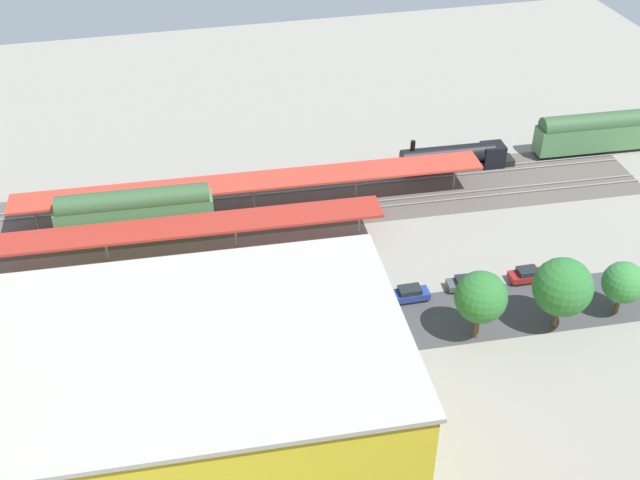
{
  "coord_description": "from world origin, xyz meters",
  "views": [
    {
      "loc": [
        10.3,
        68.28,
        58.08
      ],
      "look_at": [
        -5.72,
        0.14,
        8.36
      ],
      "focal_mm": 44.42,
      "sensor_mm": 36.0,
      "label": 1
    }
  ],
  "objects_px": {
    "construction_building": "(161,436)",
    "traffic_light": "(65,371)",
    "street_tree_4": "(624,283)",
    "parked_car_3": "(355,300)",
    "platform_canopy_near": "(170,228)",
    "freight_coach_far": "(135,211)",
    "street_tree_1": "(481,297)",
    "box_truck_0": "(148,362)",
    "passenger_coach": "(598,132)",
    "locomotive": "(458,157)",
    "platform_canopy_far": "(253,182)",
    "parked_car_2": "(409,294)",
    "street_tree_0": "(563,287)",
    "parked_car_0": "(527,275)",
    "parked_car_1": "(466,284)",
    "street_tree_3": "(36,379)"
  },
  "relations": [
    {
      "from": "construction_building",
      "to": "traffic_light",
      "type": "height_order",
      "value": "construction_building"
    },
    {
      "from": "street_tree_4",
      "to": "parked_car_3",
      "type": "bearing_deg",
      "value": -15.81
    },
    {
      "from": "platform_canopy_near",
      "to": "traffic_light",
      "type": "height_order",
      "value": "traffic_light"
    },
    {
      "from": "freight_coach_far",
      "to": "street_tree_1",
      "type": "xyz_separation_m",
      "value": [
        -34.6,
        28.35,
        2.15
      ]
    },
    {
      "from": "box_truck_0",
      "to": "street_tree_1",
      "type": "distance_m",
      "value": 34.93
    },
    {
      "from": "passenger_coach",
      "to": "parked_car_3",
      "type": "distance_m",
      "value": 51.94
    },
    {
      "from": "locomotive",
      "to": "platform_canopy_far",
      "type": "bearing_deg",
      "value": 7.19
    },
    {
      "from": "platform_canopy_near",
      "to": "box_truck_0",
      "type": "relative_size",
      "value": 5.19
    },
    {
      "from": "parked_car_2",
      "to": "box_truck_0",
      "type": "relative_size",
      "value": 0.45
    },
    {
      "from": "street_tree_1",
      "to": "platform_canopy_near",
      "type": "bearing_deg",
      "value": -36.66
    },
    {
      "from": "platform_canopy_far",
      "to": "locomotive",
      "type": "bearing_deg",
      "value": -172.81
    },
    {
      "from": "freight_coach_far",
      "to": "street_tree_0",
      "type": "distance_m",
      "value": 52.38
    },
    {
      "from": "parked_car_0",
      "to": "parked_car_3",
      "type": "height_order",
      "value": "parked_car_0"
    },
    {
      "from": "freight_coach_far",
      "to": "parked_car_1",
      "type": "relative_size",
      "value": 4.28
    },
    {
      "from": "parked_car_1",
      "to": "parked_car_2",
      "type": "bearing_deg",
      "value": 3.43
    },
    {
      "from": "passenger_coach",
      "to": "freight_coach_far",
      "type": "bearing_deg",
      "value": 5.14
    },
    {
      "from": "construction_building",
      "to": "street_tree_4",
      "type": "xyz_separation_m",
      "value": [
        -50.37,
        -14.63,
        -5.01
      ]
    },
    {
      "from": "passenger_coach",
      "to": "parked_car_3",
      "type": "height_order",
      "value": "passenger_coach"
    },
    {
      "from": "parked_car_1",
      "to": "platform_canopy_near",
      "type": "bearing_deg",
      "value": -24.34
    },
    {
      "from": "locomotive",
      "to": "freight_coach_far",
      "type": "bearing_deg",
      "value": 7.58
    },
    {
      "from": "platform_canopy_far",
      "to": "parked_car_0",
      "type": "distance_m",
      "value": 36.89
    },
    {
      "from": "locomotive",
      "to": "street_tree_4",
      "type": "height_order",
      "value": "street_tree_4"
    },
    {
      "from": "platform_canopy_far",
      "to": "parked_car_2",
      "type": "relative_size",
      "value": 13.62
    },
    {
      "from": "freight_coach_far",
      "to": "traffic_light",
      "type": "xyz_separation_m",
      "value": [
        7.59,
        28.29,
        0.97
      ]
    },
    {
      "from": "parked_car_2",
      "to": "street_tree_4",
      "type": "distance_m",
      "value": 23.35
    },
    {
      "from": "parked_car_2",
      "to": "construction_building",
      "type": "bearing_deg",
      "value": 37.79
    },
    {
      "from": "traffic_light",
      "to": "parked_car_0",
      "type": "bearing_deg",
      "value": -171.54
    },
    {
      "from": "street_tree_1",
      "to": "construction_building",
      "type": "bearing_deg",
      "value": 23.51
    },
    {
      "from": "platform_canopy_near",
      "to": "locomotive",
      "type": "height_order",
      "value": "locomotive"
    },
    {
      "from": "platform_canopy_far",
      "to": "box_truck_0",
      "type": "xyz_separation_m",
      "value": [
        15.51,
        28.32,
        -2.54
      ]
    },
    {
      "from": "parked_car_1",
      "to": "street_tree_1",
      "type": "distance_m",
      "value": 9.53
    },
    {
      "from": "box_truck_0",
      "to": "traffic_light",
      "type": "distance_m",
      "value": 8.32
    },
    {
      "from": "parked_car_2",
      "to": "platform_canopy_near",
      "type": "bearing_deg",
      "value": -30.71
    },
    {
      "from": "traffic_light",
      "to": "street_tree_0",
      "type": "bearing_deg",
      "value": 179.39
    },
    {
      "from": "box_truck_0",
      "to": "street_tree_4",
      "type": "distance_m",
      "value": 51.59
    },
    {
      "from": "parked_car_3",
      "to": "box_truck_0",
      "type": "height_order",
      "value": "box_truck_0"
    },
    {
      "from": "parked_car_1",
      "to": "parked_car_3",
      "type": "height_order",
      "value": "parked_car_3"
    },
    {
      "from": "parked_car_1",
      "to": "box_truck_0",
      "type": "relative_size",
      "value": 0.46
    },
    {
      "from": "street_tree_0",
      "to": "street_tree_3",
      "type": "relative_size",
      "value": 1.37
    },
    {
      "from": "platform_canopy_far",
      "to": "freight_coach_far",
      "type": "distance_m",
      "value": 15.66
    },
    {
      "from": "platform_canopy_near",
      "to": "street_tree_1",
      "type": "xyz_separation_m",
      "value": [
        -30.58,
        22.75,
        1.65
      ]
    },
    {
      "from": "freight_coach_far",
      "to": "parked_car_3",
      "type": "relative_size",
      "value": 4.56
    },
    {
      "from": "parked_car_2",
      "to": "street_tree_0",
      "type": "height_order",
      "value": "street_tree_0"
    },
    {
      "from": "locomotive",
      "to": "construction_building",
      "type": "relative_size",
      "value": 0.45
    },
    {
      "from": "passenger_coach",
      "to": "freight_coach_far",
      "type": "xyz_separation_m",
      "value": [
        67.9,
        6.11,
        0.02
      ]
    },
    {
      "from": "street_tree_3",
      "to": "traffic_light",
      "type": "relative_size",
      "value": 0.98
    },
    {
      "from": "parked_car_1",
      "to": "box_truck_0",
      "type": "xyz_separation_m",
      "value": [
        36.74,
        5.67,
        0.93
      ]
    },
    {
      "from": "passenger_coach",
      "to": "traffic_light",
      "type": "height_order",
      "value": "traffic_light"
    },
    {
      "from": "freight_coach_far",
      "to": "parked_car_0",
      "type": "height_order",
      "value": "freight_coach_far"
    },
    {
      "from": "construction_building",
      "to": "street_tree_1",
      "type": "distance_m",
      "value": 36.78
    }
  ]
}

